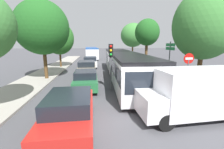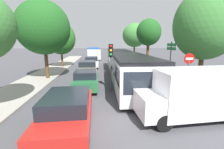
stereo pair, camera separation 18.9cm
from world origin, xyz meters
name	(u,v)px [view 1 (the left image)]	position (x,y,z in m)	size (l,w,h in m)	color
ground_plane	(118,120)	(0.00, 0.00, 0.00)	(200.00, 200.00, 0.00)	#47474C
kerb_strip_left	(54,69)	(-6.60, 14.40, 0.07)	(3.20, 38.79, 0.14)	#9E998E
articulated_bus	(122,62)	(1.75, 9.06, 1.49)	(3.08, 17.46, 2.58)	silver
city_bus_rear	(91,52)	(-1.91, 28.79, 1.42)	(3.16, 11.54, 2.46)	silver
queued_car_red	(70,111)	(-2.05, -0.47, 0.76)	(1.93, 4.36, 1.50)	#B21E19
queued_car_green	(86,79)	(-1.76, 5.13, 0.72)	(1.82, 4.12, 1.42)	#236638
queued_car_tan	(87,68)	(-1.97, 10.23, 0.78)	(1.99, 4.49, 1.55)	tan
queued_car_white	(90,62)	(-1.77, 15.65, 0.78)	(1.99, 4.49, 1.55)	white
white_van	(195,92)	(3.59, -0.08, 1.24)	(5.10, 2.23, 2.31)	silver
traffic_light	(111,57)	(0.11, 4.44, 2.50)	(0.34, 0.37, 3.40)	#56595E
no_entry_sign	(188,67)	(5.10, 2.96, 1.88)	(0.70, 0.08, 2.82)	#56595E
direction_sign_post	(170,53)	(5.98, 7.31, 2.55)	(0.19, 1.40, 3.60)	#56595E
tree_left_mid	(42,28)	(-5.72, 8.47, 4.81)	(4.77, 4.77, 7.25)	#51381E
tree_left_far	(59,39)	(-5.95, 15.75, 3.99)	(4.05, 4.05, 6.35)	#51381E
tree_right_near	(205,25)	(6.85, 4.21, 4.75)	(4.40, 4.40, 7.27)	#51381E
tree_right_mid	(148,33)	(6.34, 14.74, 4.80)	(3.39, 3.39, 6.76)	#51381E
tree_right_far	(133,35)	(6.44, 23.64, 4.99)	(4.80, 4.80, 7.31)	#51381E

